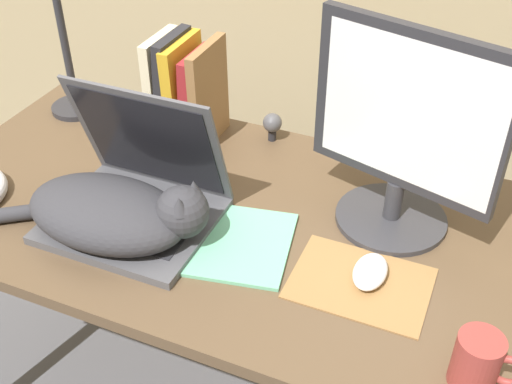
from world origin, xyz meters
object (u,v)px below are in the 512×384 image
computer_mouse (370,272)px  book_row (185,91)px  cat (115,213)px  notepad (241,244)px  webcam (272,124)px  external_monitor (404,134)px  mug (479,362)px  laptop (138,196)px  desk_lamp (61,1)px

computer_mouse → book_row: 0.64m
cat → computer_mouse: cat is taller
cat → book_row: bearing=97.8°
notepad → webcam: bearing=103.2°
cat → external_monitor: 0.58m
external_monitor → computer_mouse: 0.27m
computer_mouse → notepad: (-0.26, -0.01, -0.01)m
mug → laptop: bearing=167.6°
laptop → desk_lamp: 0.53m
notepad → webcam: (-0.09, 0.39, 0.04)m
book_row → notepad: size_ratio=1.02×
notepad → mug: size_ratio=2.22×
laptop → mug: size_ratio=2.87×
desk_lamp → webcam: desk_lamp is taller
computer_mouse → mug: 0.27m
book_row → laptop: bearing=-79.7°
desk_lamp → mug: size_ratio=4.03×
laptop → cat: laptop is taller
external_monitor → laptop: bearing=-158.5°
cat → computer_mouse: size_ratio=4.47×
computer_mouse → notepad: 0.26m
desk_lamp → mug: 1.17m
book_row → mug: 0.90m
cat → webcam: bearing=72.4°
notepad → mug: (0.47, -0.15, 0.05)m
cat → mug: 0.71m
computer_mouse → desk_lamp: (-0.84, 0.28, 0.29)m
laptop → desk_lamp: desk_lamp is taller
laptop → computer_mouse: bearing=0.9°
external_monitor → computer_mouse: size_ratio=4.10×
computer_mouse → notepad: bearing=-178.1°
laptop → mug: 0.72m
webcam → laptop: bearing=-110.1°
webcam → cat: bearing=-107.6°
cat → notepad: cat is taller
book_row → notepad: book_row is taller
computer_mouse → mug: size_ratio=0.89×
cat → desk_lamp: desk_lamp is taller
external_monitor → notepad: (-0.25, -0.19, -0.21)m
desk_lamp → computer_mouse: bearing=-18.6°
external_monitor → webcam: bearing=150.5°
computer_mouse → desk_lamp: desk_lamp is taller
laptop → cat: (-0.00, -0.07, 0.01)m
laptop → notepad: bearing=-0.2°
laptop → cat: size_ratio=0.72×
desk_lamp → notepad: 0.72m
webcam → mug: 0.78m
cat → mug: cat is taller
cat → book_row: book_row is taller
external_monitor → computer_mouse: (0.00, -0.18, -0.19)m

